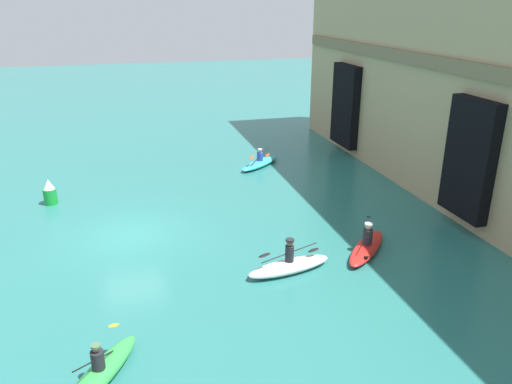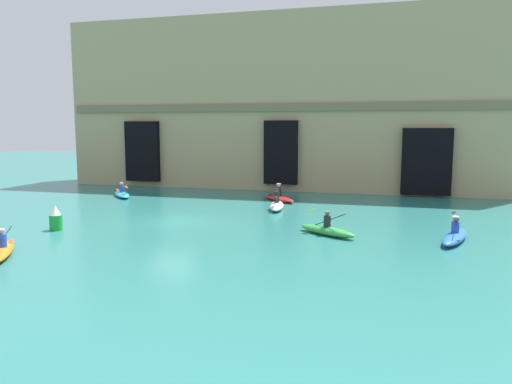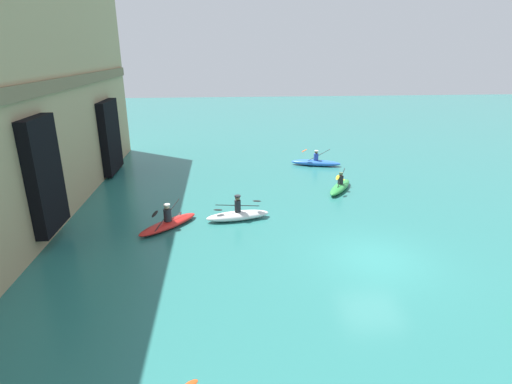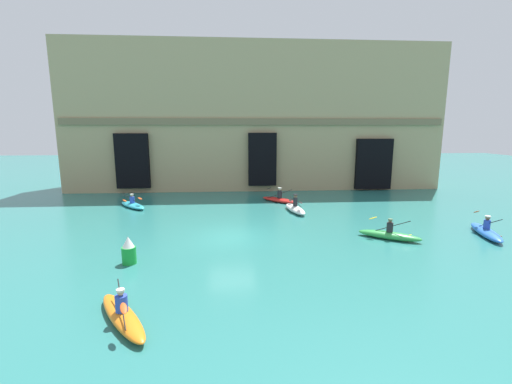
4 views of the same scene
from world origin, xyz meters
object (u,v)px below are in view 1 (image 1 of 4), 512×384
at_px(kayak_cyan, 260,163).
at_px(kayak_green, 100,373).
at_px(marker_buoy, 50,193).
at_px(kayak_white, 289,265).
at_px(kayak_red, 367,246).

distance_m(kayak_cyan, kayak_green, 17.55).
xyz_separation_m(kayak_green, marker_buoy, (-12.55, -2.39, 0.32)).
bearing_deg(kayak_green, marker_buoy, -136.24).
bearing_deg(marker_buoy, kayak_white, 44.46).
relative_size(kayak_white, kayak_red, 1.09).
relative_size(kayak_cyan, kayak_green, 1.01).
xyz_separation_m(kayak_white, marker_buoy, (-8.74, -8.58, 0.30)).
bearing_deg(kayak_red, kayak_green, 158.75).
height_order(kayak_white, kayak_red, kayak_white).
xyz_separation_m(kayak_cyan, kayak_white, (11.60, -2.21, 0.05)).
distance_m(kayak_green, kayak_red, 10.43).
bearing_deg(kayak_green, kayak_white, 154.56).
xyz_separation_m(kayak_cyan, kayak_red, (10.97, 1.04, 0.02)).
relative_size(kayak_cyan, kayak_red, 1.05).
bearing_deg(kayak_green, kayak_red, 148.14).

